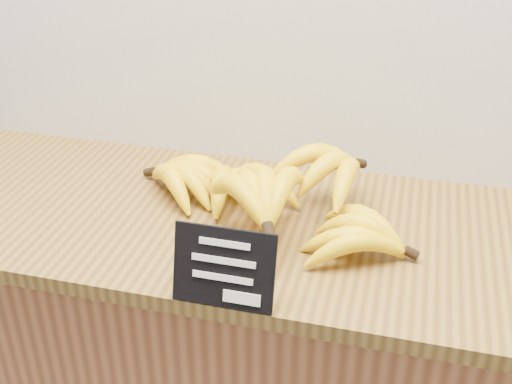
% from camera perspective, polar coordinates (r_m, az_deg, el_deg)
% --- Properties ---
extents(counter_top, '(1.47, 0.54, 0.03)m').
position_cam_1_polar(counter_top, '(1.25, 0.58, -3.09)').
color(counter_top, brown).
rests_on(counter_top, counter).
extents(chalkboard_sign, '(0.16, 0.04, 0.13)m').
position_cam_1_polar(chalkboard_sign, '(1.01, -2.89, -6.77)').
color(chalkboard_sign, black).
rests_on(chalkboard_sign, counter_top).
extents(banana_pile, '(0.56, 0.39, 0.13)m').
position_cam_1_polar(banana_pile, '(1.22, 1.43, 0.06)').
color(banana_pile, yellow).
rests_on(banana_pile, counter_top).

